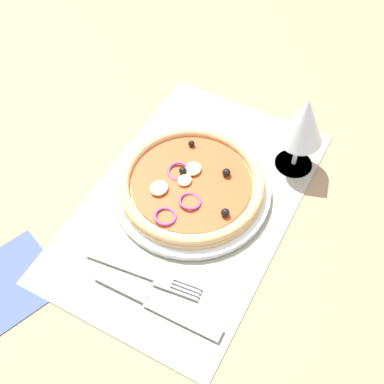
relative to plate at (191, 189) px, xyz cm
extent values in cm
cube|color=#9E7A56|center=(2.10, 0.89, -2.15)|extent=(190.00, 140.00, 2.40)
cube|color=#A39984|center=(2.10, 0.89, -0.75)|extent=(48.79, 31.11, 0.40)
cylinder|color=white|center=(0.00, 0.00, 0.00)|extent=(25.84, 25.84, 1.09)
cylinder|color=tan|center=(0.00, 0.00, 1.05)|extent=(23.54, 23.54, 1.00)
torus|color=tan|center=(0.00, 0.00, 1.91)|extent=(23.46, 23.46, 1.80)
cylinder|color=#C64C23|center=(0.00, 0.00, 1.70)|extent=(19.30, 19.30, 0.30)
ellipsoid|color=beige|center=(0.40, -1.00, 2.21)|extent=(2.46, 2.21, 0.74)
ellipsoid|color=beige|center=(-2.25, -0.90, 2.29)|extent=(2.94, 2.64, 0.88)
ellipsoid|color=beige|center=(3.71, -3.81, 2.31)|extent=(3.12, 2.81, 0.94)
sphere|color=black|center=(-3.92, 4.28, 2.53)|extent=(1.36, 1.36, 1.36)
sphere|color=black|center=(3.14, 7.50, 2.52)|extent=(1.36, 1.36, 1.36)
sphere|color=black|center=(-6.85, -3.65, 2.39)|extent=(1.09, 1.09, 1.09)
sphere|color=black|center=(-1.01, -2.09, 2.47)|extent=(1.25, 1.25, 1.25)
torus|color=#8E3D75|center=(-0.76, -2.84, 2.10)|extent=(3.64, 3.61, 1.22)
torus|color=#8E3D75|center=(7.79, -0.36, 2.10)|extent=(3.57, 3.54, 1.04)
torus|color=#8E3D75|center=(3.55, 1.64, 2.10)|extent=(3.66, 3.63, 1.20)
cube|color=#B2B5BA|center=(17.06, -2.68, -0.33)|extent=(2.16, 11.19, 0.44)
cube|color=#B2B5BA|center=(16.28, 4.12, -0.33)|extent=(2.47, 2.75, 0.44)
cube|color=#B2B5BA|center=(16.78, 7.62, -0.33)|extent=(0.81, 4.33, 0.44)
cube|color=#B2B5BA|center=(16.19, 7.55, -0.33)|extent=(0.81, 4.33, 0.44)
cube|color=#B2B5BA|center=(15.59, 7.48, -0.33)|extent=(0.81, 4.33, 0.44)
cube|color=#B2B5BA|center=(15.00, 7.41, -0.33)|extent=(0.81, 4.33, 0.44)
cube|color=#B2B5BA|center=(20.00, -0.74, -0.24)|extent=(1.45, 8.42, 0.62)
cube|color=#B2B5BA|center=(19.82, 9.26, -0.33)|extent=(2.21, 11.63, 0.44)
cylinder|color=silver|center=(-13.48, 12.56, -0.75)|extent=(6.40, 6.40, 0.40)
cylinder|color=silver|center=(-13.48, 12.56, 2.45)|extent=(0.80, 0.80, 6.00)
cone|color=silver|center=(-13.48, 12.56, 9.70)|extent=(7.20, 7.20, 8.50)
cone|color=red|center=(-13.48, 12.56, 9.50)|extent=(6.24, 6.24, 7.30)
cube|color=#425175|center=(27.20, -15.80, -0.77)|extent=(17.61, 16.84, 0.36)
camera|label=1|loc=(43.45, 23.25, 66.64)|focal=47.73mm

